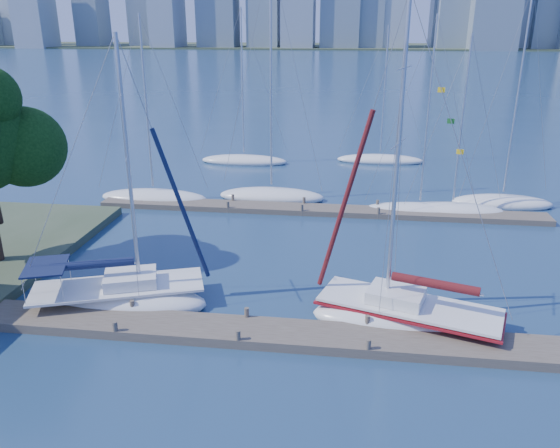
# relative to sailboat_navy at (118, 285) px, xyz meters

# --- Properties ---
(ground) EXTENTS (700.00, 700.00, 0.00)m
(ground) POSITION_rel_sailboat_navy_xyz_m (6.04, -1.94, -0.96)
(ground) COLOR navy
(ground) RESTS_ON ground
(near_dock) EXTENTS (26.00, 2.00, 0.40)m
(near_dock) POSITION_rel_sailboat_navy_xyz_m (6.04, -1.94, -0.76)
(near_dock) COLOR #4F443A
(near_dock) RESTS_ON ground
(far_dock) EXTENTS (30.00, 1.80, 0.36)m
(far_dock) POSITION_rel_sailboat_navy_xyz_m (8.04, 14.06, -0.78)
(far_dock) COLOR #4F443A
(far_dock) RESTS_ON ground
(far_shore) EXTENTS (800.00, 100.00, 1.50)m
(far_shore) POSITION_rel_sailboat_navy_xyz_m (6.04, 318.06, -0.96)
(far_shore) COLOR #38472D
(far_shore) RESTS_ON ground
(sailboat_navy) EXTENTS (8.46, 5.17, 12.22)m
(sailboat_navy) POSITION_rel_sailboat_navy_xyz_m (0.00, 0.00, 0.00)
(sailboat_navy) COLOR white
(sailboat_navy) RESTS_ON ground
(sailboat_maroon) EXTENTS (8.43, 4.92, 13.67)m
(sailboat_maroon) POSITION_rel_sailboat_navy_xyz_m (12.74, -0.03, 0.15)
(sailboat_maroon) COLOR white
(sailboat_maroon) RESTS_ON ground
(bg_boat_0) EXTENTS (8.03, 3.40, 13.02)m
(bg_boat_0) POSITION_rel_sailboat_navy_xyz_m (-3.82, 15.15, -0.68)
(bg_boat_0) COLOR white
(bg_boat_0) RESTS_ON ground
(bg_boat_1) EXTENTS (8.02, 4.30, 16.66)m
(bg_boat_1) POSITION_rel_sailboat_navy_xyz_m (4.53, 16.56, -0.64)
(bg_boat_1) COLOR white
(bg_boat_1) RESTS_ON ground
(bg_boat_3) EXTENTS (7.33, 2.23, 12.87)m
(bg_boat_3) POSITION_rel_sailboat_navy_xyz_m (14.83, 14.87, -0.72)
(bg_boat_3) COLOR white
(bg_boat_3) RESTS_ON ground
(bg_boat_4) EXTENTS (7.27, 4.30, 11.78)m
(bg_boat_4) POSITION_rel_sailboat_navy_xyz_m (16.99, 15.00, -0.71)
(bg_boat_4) COLOR white
(bg_boat_4) RESTS_ON ground
(bg_boat_5) EXTENTS (7.20, 4.60, 14.64)m
(bg_boat_5) POSITION_rel_sailboat_navy_xyz_m (20.72, 17.14, -0.67)
(bg_boat_5) COLOR white
(bg_boat_5) RESTS_ON ground
(bg_boat_6) EXTENTS (8.20, 3.85, 13.71)m
(bg_boat_6) POSITION_rel_sailboat_navy_xyz_m (0.45, 27.19, -0.69)
(bg_boat_6) COLOR white
(bg_boat_6) RESTS_ON ground
(bg_boat_7) EXTENTS (8.15, 3.89, 12.23)m
(bg_boat_7) POSITION_rel_sailboat_navy_xyz_m (12.81, 29.17, -0.71)
(bg_boat_7) COLOR white
(bg_boat_7) RESTS_ON ground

